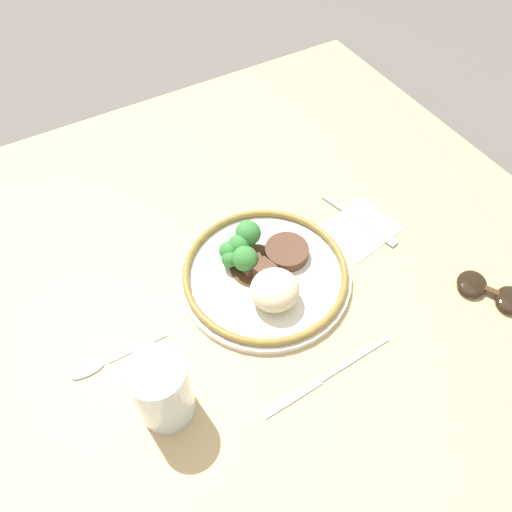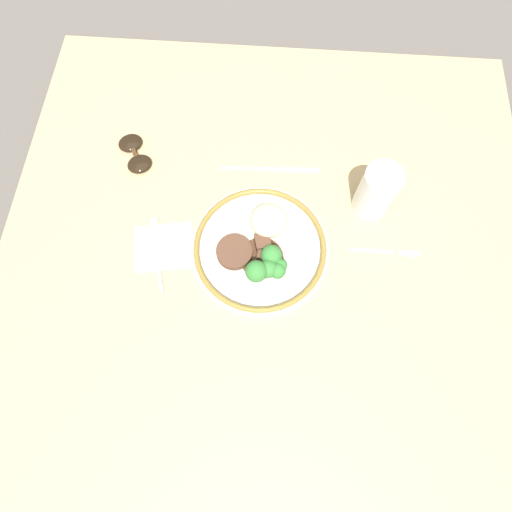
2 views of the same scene
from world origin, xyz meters
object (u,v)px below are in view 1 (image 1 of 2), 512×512
object	(u,v)px
fork	(365,224)
sunglasses	(491,292)
knife	(324,378)
juice_glass	(163,392)
plate	(265,273)
spoon	(101,365)

from	to	relation	value
fork	sunglasses	size ratio (longest dim) A/B	1.35
fork	knife	xyz separation A→B (m)	(0.23, 0.21, -0.00)
juice_glass	knife	distance (m)	0.23
juice_glass	sunglasses	size ratio (longest dim) A/B	0.97
plate	knife	size ratio (longest dim) A/B	1.27
juice_glass	knife	xyz separation A→B (m)	(-0.21, 0.07, -0.05)
knife	juice_glass	bearing A→B (deg)	-21.30
plate	knife	bearing A→B (deg)	85.41
fork	sunglasses	world-z (taller)	sunglasses
sunglasses	fork	bearing A→B (deg)	-98.97
plate	spoon	distance (m)	0.29
knife	sunglasses	world-z (taller)	sunglasses
knife	plate	bearing A→B (deg)	-96.85
fork	knife	bearing A→B (deg)	-63.42
knife	spoon	xyz separation A→B (m)	(0.27, -0.18, 0.00)
fork	knife	world-z (taller)	fork
spoon	knife	bearing A→B (deg)	146.75
plate	sunglasses	size ratio (longest dim) A/B	2.33
sunglasses	juice_glass	bearing A→B (deg)	-39.27
plate	sunglasses	world-z (taller)	plate
juice_glass	sunglasses	world-z (taller)	juice_glass
fork	juice_glass	bearing A→B (deg)	-88.33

